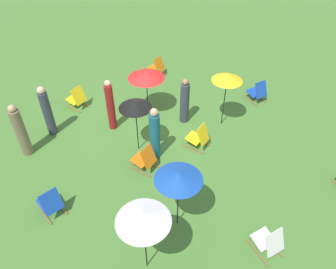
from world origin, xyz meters
TOP-DOWN VIEW (x-y plane):
  - ground_plane at (0.00, 0.00)m, footprint 40.00×40.00m
  - deckchair_1 at (3.87, 1.23)m, footprint 0.51×0.78m
  - deckchair_2 at (-0.74, 1.80)m, footprint 0.68×0.87m
  - deckchair_3 at (1.17, -2.55)m, footprint 0.67×0.86m
  - deckchair_4 at (0.52, 5.42)m, footprint 0.60×0.83m
  - deckchair_5 at (-2.42, -2.47)m, footprint 0.68×0.87m
  - deckchair_7 at (1.12, 1.50)m, footprint 0.69×0.87m
  - deckchair_8 at (-4.20, 1.33)m, footprint 0.59×0.83m
  - umbrella_0 at (-0.61, -0.67)m, footprint 1.24×1.24m
  - umbrella_1 at (2.87, 3.94)m, footprint 1.10×1.10m
  - umbrella_2 at (-2.17, 1.46)m, footprint 0.97×0.97m
  - umbrella_3 at (0.77, 0.68)m, footprint 0.96×0.96m
  - umbrella_4 at (1.61, 3.51)m, footprint 1.09×1.09m
  - person_0 at (3.52, -1.34)m, footprint 0.41×0.41m
  - person_1 at (-1.29, 0.51)m, footprint 0.42×0.42m
  - person_2 at (0.81, -0.73)m, footprint 0.35×0.35m
  - person_3 at (0.55, 1.26)m, footprint 0.38×0.38m
  - person_4 at (2.51, -1.76)m, footprint 0.39×0.39m

SIDE VIEW (x-z plane):
  - ground_plane at x=0.00m, z-range 0.00..0.00m
  - deckchair_1 at x=3.87m, z-range -0.05..0.79m
  - deckchair_2 at x=-0.74m, z-range -0.05..0.79m
  - deckchair_3 at x=1.17m, z-range -0.05..0.79m
  - deckchair_4 at x=0.52m, z-range -0.05..0.79m
  - deckchair_5 at x=-2.42m, z-range -0.05..0.79m
  - deckchair_7 at x=1.12m, z-range -0.05..0.79m
  - deckchair_8 at x=-4.20m, z-range -0.05..0.79m
  - person_1 at x=-1.29m, z-range -0.05..1.60m
  - person_3 at x=0.55m, z-range -0.04..1.72m
  - person_0 at x=3.52m, z-range -0.05..1.75m
  - person_4 at x=2.51m, z-range -0.03..1.75m
  - person_2 at x=0.81m, z-range -0.03..1.79m
  - umbrella_0 at x=-0.61m, z-range 0.70..2.37m
  - umbrella_3 at x=0.77m, z-range 0.78..2.58m
  - umbrella_4 at x=1.61m, z-range 0.80..2.60m
  - umbrella_1 at x=2.87m, z-range 0.84..2.76m
  - umbrella_2 at x=-2.17m, z-range 0.84..2.78m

